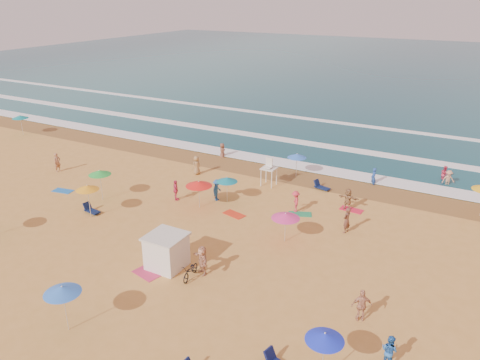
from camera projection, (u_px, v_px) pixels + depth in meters
The scene contains 12 objects.
ground at pixel (227, 235), 31.80m from camera, with size 220.00×220.00×0.00m, color gold.
ocean at pixel (424, 69), 100.10m from camera, with size 220.00×140.00×0.18m, color #0C4756.
wet_sand at pixel (297, 176), 41.96m from camera, with size 220.00×220.00×0.00m, color olive.
surf_foam at pixel (329, 149), 49.09m from camera, with size 200.00×18.70×0.05m.
cabana at pixel (167, 252), 27.80m from camera, with size 2.00×2.00×2.00m, color white.
cabana_roof at pixel (166, 236), 27.41m from camera, with size 2.20×2.20×0.12m, color silver.
bicycle at pixel (191, 271), 26.91m from camera, with size 0.61×1.76×0.93m, color black.
lifeguard_stand at pixel (269, 174), 39.66m from camera, with size 1.20×1.20×2.10m, color white, non-canonical shape.
beach_umbrellas at pixel (236, 213), 30.15m from camera, with size 69.39×30.39×0.79m.
loungers at pixel (230, 270), 27.48m from camera, with size 54.89×23.08×0.34m.
towels at pixel (222, 255), 29.33m from camera, with size 52.91×26.90×0.03m.
beachgoers at pixel (244, 203), 34.73m from camera, with size 32.76×26.88×2.11m.
Camera 1 is at (14.31, -24.19, 15.36)m, focal length 35.00 mm.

